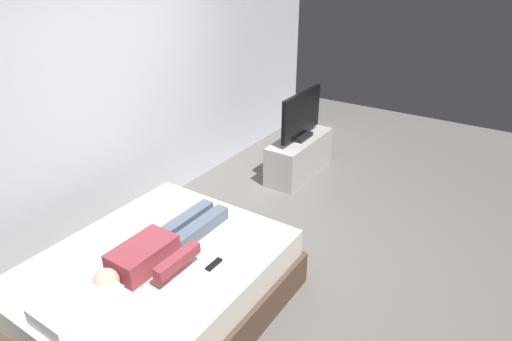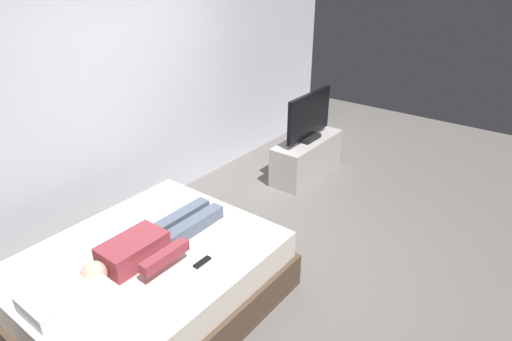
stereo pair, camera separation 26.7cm
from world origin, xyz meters
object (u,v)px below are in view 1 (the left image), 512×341
(tv_stand, at_px, (299,156))
(tv, at_px, (301,116))
(bed, at_px, (157,286))
(remote, at_px, (214,264))
(pillow, at_px, (77,305))
(person, at_px, (158,248))

(tv_stand, height_order, tv, tv)
(bed, distance_m, remote, 0.55)
(pillow, xyz_separation_m, person, (0.68, -0.02, 0.02))
(remote, bearing_deg, bed, 112.75)
(pillow, height_order, tv_stand, pillow)
(bed, xyz_separation_m, pillow, (-0.65, -0.00, 0.34))
(pillow, bearing_deg, bed, 0.00)
(remote, bearing_deg, pillow, 152.69)
(bed, relative_size, person, 1.54)
(bed, height_order, tv, tv)
(tv_stand, bearing_deg, bed, -174.86)
(person, distance_m, tv, 2.76)
(bed, relative_size, tv, 2.21)
(bed, height_order, person, person)
(bed, distance_m, tv_stand, 2.78)
(remote, xyz_separation_m, tv, (2.59, 0.68, 0.24))
(tv, bearing_deg, person, -174.30)
(person, xyz_separation_m, remote, (0.15, -0.40, -0.07))
(pillow, xyz_separation_m, remote, (0.83, -0.43, -0.05))
(remote, bearing_deg, tv_stand, 14.68)
(person, distance_m, remote, 0.44)
(tv_stand, bearing_deg, tv, -26.57)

